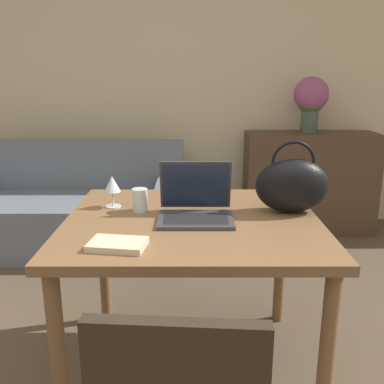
{
  "coord_description": "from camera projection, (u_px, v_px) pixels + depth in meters",
  "views": [
    {
      "loc": [
        0.13,
        -0.98,
        1.38
      ],
      "look_at": [
        0.13,
        0.79,
        0.88
      ],
      "focal_mm": 40.0,
      "sensor_mm": 36.0,
      "label": 1
    }
  ],
  "objects": [
    {
      "name": "wall_back",
      "position": [
        176.0,
        76.0,
        3.83
      ],
      "size": [
        10.0,
        0.06,
        2.7
      ],
      "color": "beige",
      "rests_on": "ground_plane"
    },
    {
      "name": "dining_table",
      "position": [
        190.0,
        239.0,
        1.89
      ],
      "size": [
        1.11,
        0.96,
        0.76
      ],
      "color": "brown",
      "rests_on": "ground_plane"
    },
    {
      "name": "couch",
      "position": [
        69.0,
        211.0,
        3.5
      ],
      "size": [
        1.83,
        0.86,
        0.82
      ],
      "color": "slate",
      "rests_on": "ground_plane"
    },
    {
      "name": "sideboard",
      "position": [
        306.0,
        182.0,
        3.79
      ],
      "size": [
        1.12,
        0.4,
        0.88
      ],
      "color": "#4C3828",
      "rests_on": "ground_plane"
    },
    {
      "name": "laptop",
      "position": [
        194.0,
        203.0,
        1.87
      ],
      "size": [
        0.32,
        0.28,
        0.24
      ],
      "color": "#38383D",
      "rests_on": "dining_table"
    },
    {
      "name": "drinking_glass",
      "position": [
        138.0,
        200.0,
        1.95
      ],
      "size": [
        0.07,
        0.07,
        0.11
      ],
      "color": "silver",
      "rests_on": "dining_table"
    },
    {
      "name": "wine_glass",
      "position": [
        110.0,
        186.0,
        2.0
      ],
      "size": [
        0.08,
        0.08,
        0.15
      ],
      "color": "silver",
      "rests_on": "dining_table"
    },
    {
      "name": "handbag",
      "position": [
        290.0,
        185.0,
        1.92
      ],
      "size": [
        0.33,
        0.18,
        0.33
      ],
      "color": "black",
      "rests_on": "dining_table"
    },
    {
      "name": "flower_vase",
      "position": [
        309.0,
        99.0,
        3.63
      ],
      "size": [
        0.29,
        0.29,
        0.47
      ],
      "color": "#47564C",
      "rests_on": "sideboard"
    },
    {
      "name": "book",
      "position": [
        115.0,
        245.0,
        1.55
      ],
      "size": [
        0.22,
        0.16,
        0.02
      ],
      "rotation": [
        0.0,
        0.0,
        -0.15
      ],
      "color": "beige",
      "rests_on": "dining_table"
    }
  ]
}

